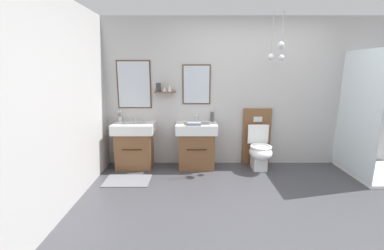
% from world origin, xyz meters
% --- Properties ---
extents(ground_plane, '(6.41, 4.70, 0.10)m').
position_xyz_m(ground_plane, '(0.00, 0.00, -0.05)').
color(ground_plane, '#3D3D42').
rests_on(ground_plane, ground).
extents(wall_back, '(5.21, 0.53, 2.51)m').
position_xyz_m(wall_back, '(-0.02, 1.69, 1.26)').
color(wall_back, '#B7B5B2').
rests_on(wall_back, ground).
extents(wall_left, '(0.12, 3.50, 2.51)m').
position_xyz_m(wall_left, '(-2.54, 0.00, 1.25)').
color(wall_left, '#B7B5B2').
rests_on(wall_left, ground).
extents(bath_mat, '(0.68, 0.44, 0.01)m').
position_xyz_m(bath_mat, '(-1.98, 0.86, 0.01)').
color(bath_mat, slate).
rests_on(bath_mat, ground).
extents(vanity_sink_left, '(0.69, 0.46, 0.77)m').
position_xyz_m(vanity_sink_left, '(-1.98, 1.44, 0.41)').
color(vanity_sink_left, brown).
rests_on(vanity_sink_left, ground).
extents(tap_on_left_sink, '(0.03, 0.13, 0.11)m').
position_xyz_m(tap_on_left_sink, '(-1.98, 1.60, 0.84)').
color(tap_on_left_sink, silver).
rests_on(tap_on_left_sink, vanity_sink_left).
extents(vanity_sink_right, '(0.69, 0.46, 0.77)m').
position_xyz_m(vanity_sink_right, '(-0.93, 1.44, 0.41)').
color(vanity_sink_right, brown).
rests_on(vanity_sink_right, ground).
extents(tap_on_right_sink, '(0.03, 0.13, 0.11)m').
position_xyz_m(tap_on_right_sink, '(-0.93, 1.60, 0.84)').
color(tap_on_right_sink, silver).
rests_on(tap_on_right_sink, vanity_sink_right).
extents(toilet, '(0.48, 0.62, 1.00)m').
position_xyz_m(toilet, '(0.13, 1.43, 0.38)').
color(toilet, brown).
rests_on(toilet, ground).
extents(toothbrush_cup, '(0.07, 0.07, 0.20)m').
position_xyz_m(toothbrush_cup, '(-2.25, 1.59, 0.83)').
color(toothbrush_cup, silver).
rests_on(toothbrush_cup, vanity_sink_left).
extents(soap_dispenser, '(0.06, 0.06, 0.20)m').
position_xyz_m(soap_dispenser, '(-0.65, 1.60, 0.86)').
color(soap_dispenser, '#4C4C51').
rests_on(soap_dispenser, vanity_sink_right).
extents(folded_hand_towel, '(0.22, 0.16, 0.04)m').
position_xyz_m(folded_hand_towel, '(-0.97, 1.31, 0.80)').
color(folded_hand_towel, gray).
rests_on(folded_hand_towel, vanity_sink_right).
extents(shower_tray, '(0.98, 1.02, 1.95)m').
position_xyz_m(shower_tray, '(1.83, 1.09, 0.40)').
color(shower_tray, white).
rests_on(shower_tray, ground).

